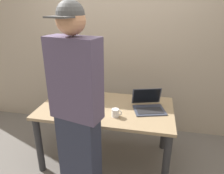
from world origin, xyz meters
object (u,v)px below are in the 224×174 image
object	(u,v)px
beer_bottle_brown	(88,91)
laptop	(148,105)
coffee_mug	(116,113)
beer_bottle_amber	(81,89)
person_figure	(77,113)
beer_bottle_dark	(95,88)

from	to	relation	value
beer_bottle_brown	laptop	bearing A→B (deg)	-8.08
laptop	coffee_mug	xyz separation A→B (m)	(-0.33, -0.25, 0.00)
laptop	beer_bottle_amber	bearing A→B (deg)	169.63
laptop	person_figure	size ratio (longest dim) A/B	0.22
beer_bottle_dark	person_figure	size ratio (longest dim) A/B	0.17
beer_bottle_brown	coffee_mug	size ratio (longest dim) A/B	2.80
beer_bottle_dark	laptop	bearing A→B (deg)	-14.99
beer_bottle_amber	person_figure	xyz separation A→B (m)	(0.27, -0.84, 0.14)
laptop	beer_bottle_dark	xyz separation A→B (m)	(-0.67, 0.18, 0.07)
laptop	beer_bottle_amber	size ratio (longest dim) A/B	1.37
laptop	coffee_mug	bearing A→B (deg)	-142.08
person_figure	coffee_mug	size ratio (longest dim) A/B	17.09
beer_bottle_brown	beer_bottle_dark	bearing A→B (deg)	48.09
person_figure	coffee_mug	world-z (taller)	person_figure
beer_bottle_brown	beer_bottle_amber	xyz separation A→B (m)	(-0.10, 0.05, -0.00)
beer_bottle_brown	beer_bottle_amber	distance (m)	0.11
beer_bottle_brown	coffee_mug	distance (m)	0.55
laptop	person_figure	world-z (taller)	person_figure
beer_bottle_brown	person_figure	distance (m)	0.82
beer_bottle_dark	beer_bottle_amber	bearing A→B (deg)	-171.15
beer_bottle_amber	person_figure	bearing A→B (deg)	-72.21
beer_bottle_brown	person_figure	xyz separation A→B (m)	(0.17, -0.79, 0.14)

